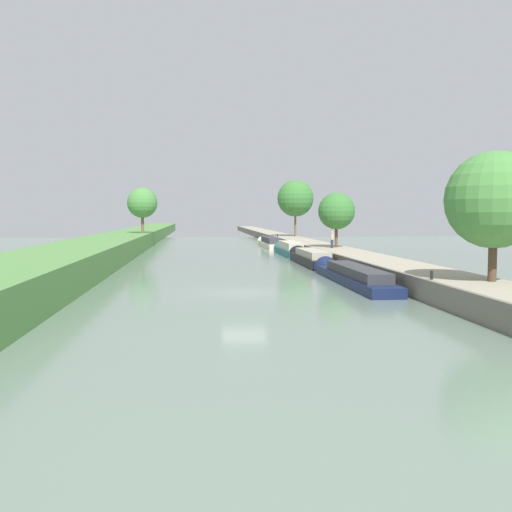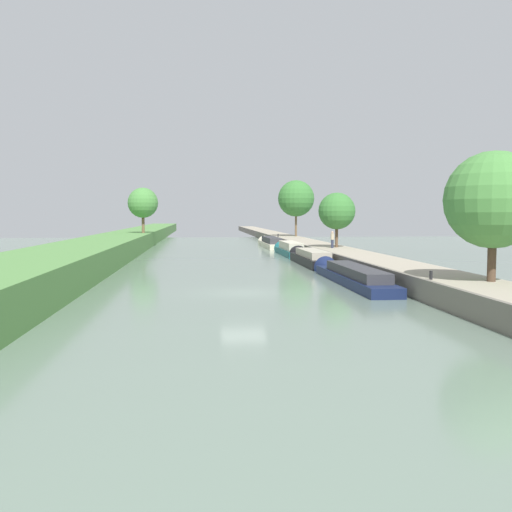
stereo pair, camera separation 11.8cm
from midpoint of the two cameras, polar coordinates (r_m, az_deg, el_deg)
name	(u,v)px [view 2 (the right image)]	position (r m, az deg, el deg)	size (l,w,h in m)	color
ground_plane	(243,293)	(32.09, -1.16, -3.71)	(160.00, 160.00, 0.00)	slate
left_grassy_bank	(20,278)	(33.29, -22.47, -2.05)	(6.48, 260.00, 1.95)	#518442
right_towpath	(430,281)	(34.60, 17.09, -2.39)	(3.93, 260.00, 1.12)	#9E937F
stone_quay	(395,281)	(33.85, 13.82, -2.42)	(0.25, 260.00, 1.17)	#6B665B
narrowboat_navy	(350,275)	(37.39, 9.49, -1.90)	(1.90, 14.91, 1.80)	#141E42
narrowboat_black	(310,258)	(51.25, 5.46, -0.17)	(2.03, 12.33, 1.93)	black
narrowboat_teal	(289,249)	(62.87, 3.39, 0.68)	(1.89, 11.90, 2.04)	#195B60
narrowboat_cream	(270,243)	(77.97, 1.48, 1.34)	(1.98, 14.94, 2.00)	beige
tree_rightbank_near	(494,200)	(30.10, 22.80, 5.19)	(4.75, 4.75, 6.37)	#4C3828
tree_rightbank_midnear	(337,211)	(57.76, 8.16, 4.47)	(3.69, 3.69, 5.50)	brown
tree_rightbank_midfar	(296,198)	(87.17, 4.07, 5.77)	(5.53, 5.53, 8.53)	brown
tree_leftbank_downstream	(143,203)	(78.28, -11.22, 5.24)	(4.06, 4.06, 6.08)	brown
person_walking	(332,239)	(56.57, 7.71, 1.68)	(0.34, 0.34, 1.66)	#282D42
mooring_bollard_near	(431,275)	(30.09, 17.23, -1.84)	(0.16, 0.16, 0.45)	black
mooring_bollard_far	(278,235)	(84.63, 2.26, 2.08)	(0.16, 0.16, 0.45)	black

